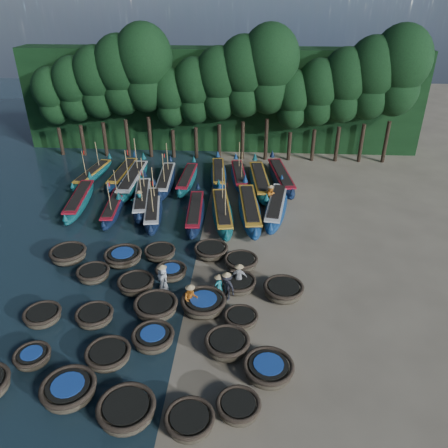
# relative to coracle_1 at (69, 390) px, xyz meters

# --- Properties ---
(ground) EXTENTS (120.00, 120.00, 0.00)m
(ground) POSITION_rel_coracle_1_xyz_m (3.99, 9.36, -0.47)
(ground) COLOR gray
(ground) RESTS_ON ground
(foliage_wall) EXTENTS (40.00, 3.00, 10.00)m
(foliage_wall) POSITION_rel_coracle_1_xyz_m (3.99, 32.86, 4.53)
(foliage_wall) COLOR black
(foliage_wall) RESTS_ON ground
(coracle_1) EXTENTS (2.35, 2.35, 0.81)m
(coracle_1) POSITION_rel_coracle_1_xyz_m (0.00, 0.00, 0.00)
(coracle_1) COLOR #4C4330
(coracle_1) RESTS_ON ground
(coracle_2) EXTENTS (2.39, 2.39, 0.84)m
(coracle_2) POSITION_rel_coracle_1_xyz_m (2.67, -0.83, 0.01)
(coracle_2) COLOR #4C4330
(coracle_2) RESTS_ON ground
(coracle_3) EXTENTS (2.24, 2.24, 0.70)m
(coracle_3) POSITION_rel_coracle_1_xyz_m (5.23, -1.07, -0.07)
(coracle_3) COLOR #4C4330
(coracle_3) RESTS_ON ground
(coracle_4) EXTENTS (2.16, 2.16, 0.72)m
(coracle_4) POSITION_rel_coracle_1_xyz_m (7.10, -0.33, -0.05)
(coracle_4) COLOR #4C4330
(coracle_4) RESTS_ON ground
(coracle_5) EXTENTS (1.99, 1.99, 0.65)m
(coracle_5) POSITION_rel_coracle_1_xyz_m (-2.40, 1.77, -0.09)
(coracle_5) COLOR #4C4330
(coracle_5) RESTS_ON ground
(coracle_6) EXTENTS (2.56, 2.56, 0.72)m
(coracle_6) POSITION_rel_coracle_1_xyz_m (1.03, 2.10, -0.06)
(coracle_6) COLOR #4C4330
(coracle_6) RESTS_ON ground
(coracle_7) EXTENTS (2.18, 2.18, 0.80)m
(coracle_7) POSITION_rel_coracle_1_xyz_m (2.88, 3.26, -0.01)
(coracle_7) COLOR #4C4330
(coracle_7) RESTS_ON ground
(coracle_8) EXTENTS (2.23, 2.23, 0.83)m
(coracle_8) POSITION_rel_coracle_1_xyz_m (6.45, 3.06, 0.01)
(coracle_8) COLOR #4C4330
(coracle_8) RESTS_ON ground
(coracle_9) EXTENTS (2.80, 2.80, 0.78)m
(coracle_9) POSITION_rel_coracle_1_xyz_m (8.35, 1.71, -0.02)
(coracle_9) COLOR #4C4330
(coracle_9) RESTS_ON ground
(coracle_10) EXTENTS (1.95, 1.95, 0.71)m
(coracle_10) POSITION_rel_coracle_1_xyz_m (-3.14, 4.54, -0.07)
(coracle_10) COLOR #4C4330
(coracle_10) RESTS_ON ground
(coracle_11) EXTENTS (2.33, 2.33, 0.69)m
(coracle_11) POSITION_rel_coracle_1_xyz_m (-0.46, 4.69, -0.07)
(coracle_11) COLOR #4C4330
(coracle_11) RESTS_ON ground
(coracle_12) EXTENTS (2.88, 2.88, 0.83)m
(coracle_12) POSITION_rel_coracle_1_xyz_m (2.55, 5.53, 0.01)
(coracle_12) COLOR #4C4330
(coracle_12) RESTS_ON ground
(coracle_13) EXTENTS (2.82, 2.82, 0.82)m
(coracle_13) POSITION_rel_coracle_1_xyz_m (5.02, 5.97, 0.00)
(coracle_13) COLOR #4C4330
(coracle_13) RESTS_ON ground
(coracle_14) EXTENTS (1.79, 1.79, 0.64)m
(coracle_14) POSITION_rel_coracle_1_xyz_m (7.04, 5.05, -0.10)
(coracle_14) COLOR #4C4330
(coracle_14) RESTS_ON ground
(coracle_15) EXTENTS (2.38, 2.38, 0.74)m
(coracle_15) POSITION_rel_coracle_1_xyz_m (-1.75, 8.32, -0.05)
(coracle_15) COLOR #4C4330
(coracle_15) RESTS_ON ground
(coracle_16) EXTENTS (2.48, 2.48, 0.78)m
(coracle_16) POSITION_rel_coracle_1_xyz_m (1.01, 7.47, -0.02)
(coracle_16) COLOR #4C4330
(coracle_16) RESTS_ON ground
(coracle_17) EXTENTS (2.19, 2.19, 0.70)m
(coracle_17) POSITION_rel_coracle_1_xyz_m (2.77, 8.84, -0.07)
(coracle_17) COLOR #4C4330
(coracle_17) RESTS_ON ground
(coracle_18) EXTENTS (2.45, 2.45, 0.69)m
(coracle_18) POSITION_rel_coracle_1_xyz_m (6.76, 7.96, -0.07)
(coracle_18) COLOR #4C4330
(coracle_18) RESTS_ON ground
(coracle_19) EXTENTS (2.73, 2.73, 0.82)m
(coracle_19) POSITION_rel_coracle_1_xyz_m (9.32, 7.41, -0.00)
(coracle_19) COLOR #4C4330
(coracle_19) RESTS_ON ground
(coracle_20) EXTENTS (2.66, 2.66, 0.85)m
(coracle_20) POSITION_rel_coracle_1_xyz_m (-3.95, 10.17, 0.02)
(coracle_20) COLOR #4C4330
(coracle_20) RESTS_ON ground
(coracle_21) EXTENTS (2.84, 2.84, 0.79)m
(coracle_21) POSITION_rel_coracle_1_xyz_m (-0.47, 10.18, -0.01)
(coracle_21) COLOR #4C4330
(coracle_21) RESTS_ON ground
(coracle_22) EXTENTS (2.10, 2.10, 0.66)m
(coracle_22) POSITION_rel_coracle_1_xyz_m (1.69, 10.94, -0.09)
(coracle_22) COLOR #4C4330
(coracle_22) RESTS_ON ground
(coracle_23) EXTENTS (2.21, 2.21, 0.73)m
(coracle_23) POSITION_rel_coracle_1_xyz_m (4.93, 11.31, -0.05)
(coracle_23) COLOR #4C4330
(coracle_23) RESTS_ON ground
(coracle_24) EXTENTS (2.50, 2.50, 0.71)m
(coracle_24) POSITION_rel_coracle_1_xyz_m (6.88, 10.17, -0.07)
(coracle_24) COLOR #4C4330
(coracle_24) RESTS_ON ground
(long_boat_1) EXTENTS (2.28, 8.07, 1.43)m
(long_boat_1) POSITION_rel_coracle_1_xyz_m (-6.01, 17.79, 0.07)
(long_boat_1) COLOR #105B54
(long_boat_1) RESTS_ON ground
(long_boat_2) EXTENTS (1.89, 7.28, 3.10)m
(long_boat_2) POSITION_rel_coracle_1_xyz_m (-3.01, 16.92, 0.02)
(long_boat_2) COLOR #0E1733
(long_boat_2) RESTS_ON ground
(long_boat_3) EXTENTS (2.80, 8.18, 3.52)m
(long_boat_3) POSITION_rel_coracle_1_xyz_m (-1.15, 18.37, 0.09)
(long_boat_3) COLOR #0E1733
(long_boat_3) RESTS_ON ground
(long_boat_4) EXTENTS (2.74, 7.96, 3.43)m
(long_boat_4) POSITION_rel_coracle_1_xyz_m (0.03, 16.69, 0.07)
(long_boat_4) COLOR #0E1733
(long_boat_4) RESTS_ON ground
(long_boat_5) EXTENTS (1.82, 7.80, 1.38)m
(long_boat_5) POSITION_rel_coracle_1_xyz_m (3.28, 16.34, 0.05)
(long_boat_5) COLOR #0E1733
(long_boat_5) RESTS_ON ground
(long_boat_6) EXTENTS (2.64, 8.42, 3.61)m
(long_boat_6) POSITION_rel_coracle_1_xyz_m (5.28, 16.47, 0.10)
(long_boat_6) COLOR #105B54
(long_boat_6) RESTS_ON ground
(long_boat_7) EXTENTS (2.49, 9.09, 1.61)m
(long_boat_7) POSITION_rel_coracle_1_xyz_m (7.29, 17.02, 0.14)
(long_boat_7) COLOR navy
(long_boat_7) RESTS_ON ground
(long_boat_8) EXTENTS (2.70, 8.66, 1.54)m
(long_boat_8) POSITION_rel_coracle_1_xyz_m (9.31, 17.63, 0.12)
(long_boat_8) COLOR navy
(long_boat_8) RESTS_ON ground
(long_boat_9) EXTENTS (2.30, 7.41, 3.18)m
(long_boat_9) POSITION_rel_coracle_1_xyz_m (-6.72, 23.14, 0.03)
(long_boat_9) COLOR #105B54
(long_boat_9) RESTS_ON ground
(long_boat_10) EXTENTS (1.69, 7.88, 1.39)m
(long_boat_10) POSITION_rel_coracle_1_xyz_m (-4.07, 23.40, 0.06)
(long_boat_10) COLOR navy
(long_boat_10) RESTS_ON ground
(long_boat_11) EXTENTS (1.66, 9.17, 3.90)m
(long_boat_11) POSITION_rel_coracle_1_xyz_m (-2.78, 21.85, 0.15)
(long_boat_11) COLOR #105B54
(long_boat_11) RESTS_ON ground
(long_boat_12) EXTENTS (1.94, 8.20, 3.49)m
(long_boat_12) POSITION_rel_coracle_1_xyz_m (-0.00, 22.19, 0.08)
(long_boat_12) COLOR #0E1733
(long_boat_12) RESTS_ON ground
(long_boat_13) EXTENTS (1.58, 7.56, 1.33)m
(long_boat_13) POSITION_rel_coracle_1_xyz_m (1.81, 22.63, 0.04)
(long_boat_13) COLOR #105B54
(long_boat_13) RESTS_ON ground
(long_boat_14) EXTENTS (2.12, 7.89, 1.39)m
(long_boat_14) POSITION_rel_coracle_1_xyz_m (4.45, 23.88, 0.06)
(long_boat_14) COLOR navy
(long_boat_14) RESTS_ON ground
(long_boat_15) EXTENTS (2.23, 7.61, 3.25)m
(long_boat_15) POSITION_rel_coracle_1_xyz_m (6.27, 23.60, 0.05)
(long_boat_15) COLOR navy
(long_boat_15) RESTS_ON ground
(long_boat_16) EXTENTS (2.53, 9.13, 1.62)m
(long_boat_16) POSITION_rel_coracle_1_xyz_m (8.09, 22.25, 0.15)
(long_boat_16) COLOR #105B54
(long_boat_16) RESTS_ON ground
(long_boat_17) EXTENTS (2.87, 8.89, 1.58)m
(long_boat_17) POSITION_rel_coracle_1_xyz_m (9.93, 23.37, 0.13)
(long_boat_17) COLOR #0E1733
(long_boat_17) RESTS_ON ground
(fisherman_0) EXTENTS (0.99, 1.01, 1.96)m
(fisherman_0) POSITION_rel_coracle_1_xyz_m (2.59, 7.43, 0.46)
(fisherman_0) COLOR #BCBCB8
(fisherman_0) RESTS_ON ground
(fisherman_1) EXTENTS (0.65, 0.63, 1.71)m
(fisherman_1) POSITION_rel_coracle_1_xyz_m (5.75, 7.07, 0.41)
(fisherman_1) COLOR #1B7274
(fisherman_1) RESTS_ON ground
(fisherman_2) EXTENTS (0.83, 0.68, 1.79)m
(fisherman_2) POSITION_rel_coracle_1_xyz_m (4.34, 5.95, 0.38)
(fisherman_2) COLOR #BF6419
(fisherman_2) RESTS_ON ground
(fisherman_3) EXTENTS (1.26, 1.17, 1.91)m
(fisherman_3) POSITION_rel_coracle_1_xyz_m (6.17, 7.03, 0.42)
(fisherman_3) COLOR black
(fisherman_3) RESTS_ON ground
(fisherman_4) EXTENTS (0.91, 0.52, 1.74)m
(fisherman_4) POSITION_rel_coracle_1_xyz_m (6.82, 8.09, 0.38)
(fisherman_4) COLOR #BCBCB8
(fisherman_4) RESTS_ON ground
(fisherman_5) EXTENTS (1.47, 0.57, 1.75)m
(fisherman_5) POSITION_rel_coracle_1_xyz_m (-1.12, 17.52, 0.34)
(fisherman_5) COLOR #1B7274
(fisherman_5) RESTS_ON ground
(fisherman_6) EXTENTS (0.88, 0.62, 1.91)m
(fisherman_6) POSITION_rel_coracle_1_xyz_m (8.88, 18.83, 0.44)
(fisherman_6) COLOR #BF6419
(fisherman_6) RESTS_ON ground
(tree_0) EXTENTS (3.68, 3.68, 8.68)m
(tree_0) POSITION_rel_coracle_1_xyz_m (-12.01, 29.36, 5.50)
(tree_0) COLOR black
(tree_0) RESTS_ON ground
(tree_1) EXTENTS (4.09, 4.09, 9.65)m
(tree_1) POSITION_rel_coracle_1_xyz_m (-9.71, 29.36, 6.18)
(tree_1) COLOR black
(tree_1) RESTS_ON ground
(tree_2) EXTENTS (4.51, 4.51, 10.63)m
(tree_2) POSITION_rel_coracle_1_xyz_m (-7.41, 29.36, 6.85)
(tree_2) COLOR black
(tree_2) RESTS_ON ground
(tree_3) EXTENTS (4.92, 4.92, 11.60)m
(tree_3) POSITION_rel_coracle_1_xyz_m (-5.11, 29.36, 7.53)
(tree_3) COLOR black
(tree_3) RESTS_ON ground
(tree_4) EXTENTS (5.34, 5.34, 12.58)m
(tree_4) POSITION_rel_coracle_1_xyz_m (-2.81, 29.36, 8.20)
(tree_4) COLOR black
(tree_4) RESTS_ON ground
(tree_5) EXTENTS (3.68, 3.68, 8.68)m
(tree_5) POSITION_rel_coracle_1_xyz_m (-0.51, 29.36, 5.50)
(tree_5) COLOR black
(tree_5) RESTS_ON ground
(tree_6) EXTENTS (4.09, 4.09, 9.65)m
(tree_6) POSITION_rel_coracle_1_xyz_m (1.79, 29.36, 6.18)
(tree_6) COLOR black
(tree_6) RESTS_ON ground
(tree_7) EXTENTS (4.51, 4.51, 10.63)m
(tree_7) POSITION_rel_coracle_1_xyz_m (4.09, 29.36, 6.85)
(tree_7) COLOR black
(tree_7) RESTS_ON ground
(tree_8) EXTENTS (4.92, 4.92, 11.60)m
(tree_8) POSITION_rel_coracle_1_xyz_m (6.39, 29.36, 7.53)
(tree_8) COLOR black
(tree_8) RESTS_ON ground
(tree_9) EXTENTS (5.34, 5.34, 12.58)m
(tree_9) POSITION_rel_coracle_1_xyz_m (8.69, 29.36, 8.20)
(tree_9) COLOR black
(tree_9) RESTS_ON ground
(tree_10) EXTENTS (3.68, 3.68, 8.68)m
(tree_10) POSITION_rel_coracle_1_xyz_m (10.99, 29.36, 5.50)
(tree_10) COLOR black
(tree_10) RESTS_ON ground
(tree_11) EXTENTS (4.09, 4.09, 9.65)m
(tree_11) POSITION_rel_coracle_1_xyz_m (13.29, 29.36, 6.18)
(tree_11) COLOR black
(tree_11) RESTS_ON ground
(tree_12) EXTENTS (4.51, 4.51, 10.63)m
(tree_12) POSITION_rel_coracle_1_xyz_m (15.59, 29.36, 6.85)
(tree_12) COLOR black
(tree_12) RESTS_ON ground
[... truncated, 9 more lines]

